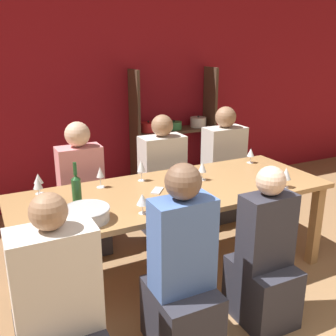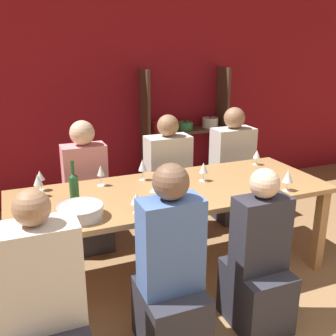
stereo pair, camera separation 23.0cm
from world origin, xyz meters
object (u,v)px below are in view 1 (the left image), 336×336
(person_near_a, at_px, (182,284))
(person_far_a, at_px, (82,203))
(wine_glass_empty_d, at_px, (100,173))
(cell_phone, at_px, (157,191))
(dining_table, at_px, (173,198))
(person_near_c, at_px, (60,329))
(wine_glass_empty_c, at_px, (141,166))
(mixing_bowl, at_px, (87,213))
(wine_glass_red_a, at_px, (251,153))
(wine_glass_empty_b, at_px, (202,167))
(wine_glass_red_d, at_px, (142,200))
(wine_glass_red_c, at_px, (38,179))
(wine_glass_empty_a, at_px, (50,217))
(wine_glass_white_a, at_px, (38,184))
(person_far_b, at_px, (162,190))
(wine_glass_red_b, at_px, (286,174))
(wine_bottle_green, at_px, (77,189))
(shelf_unit, at_px, (175,150))
(person_far_c, at_px, (223,176))
(person_near_b, at_px, (264,266))

(person_near_a, xyz_separation_m, person_far_a, (-0.22, 1.57, -0.01))
(wine_glass_empty_d, bearing_deg, cell_phone, -37.01)
(wine_glass_empty_d, height_order, cell_phone, wine_glass_empty_d)
(dining_table, bearing_deg, person_near_c, -143.55)
(wine_glass_empty_c, bearing_deg, cell_phone, -86.87)
(mixing_bowl, height_order, wine_glass_empty_d, wine_glass_empty_d)
(wine_glass_red_a, distance_m, cell_phone, 1.19)
(wine_glass_empty_b, bearing_deg, dining_table, -164.87)
(wine_glass_empty_b, height_order, wine_glass_red_d, wine_glass_empty_b)
(wine_glass_red_c, xyz_separation_m, wine_glass_empty_d, (0.47, -0.07, 0.00))
(wine_glass_empty_a, distance_m, wine_glass_white_a, 0.61)
(wine_glass_empty_d, height_order, person_far_b, person_far_b)
(wine_glass_empty_c, bearing_deg, wine_glass_white_a, -176.05)
(mixing_bowl, relative_size, wine_glass_red_c, 1.90)
(wine_glass_red_b, relative_size, person_near_a, 0.14)
(wine_glass_empty_a, bearing_deg, wine_glass_empty_d, 51.99)
(dining_table, relative_size, cell_phone, 16.03)
(wine_glass_empty_b, bearing_deg, wine_glass_red_b, -41.76)
(dining_table, height_order, wine_glass_empty_c, wine_glass_empty_c)
(wine_bottle_green, distance_m, wine_glass_red_c, 0.41)
(wine_glass_red_a, distance_m, wine_glass_empty_c, 1.16)
(wine_glass_empty_b, relative_size, person_near_c, 0.13)
(wine_glass_empty_b, bearing_deg, wine_bottle_green, -176.47)
(wine_bottle_green, height_order, wine_glass_empty_c, wine_bottle_green)
(shelf_unit, xyz_separation_m, wine_glass_white_a, (-1.95, -1.55, 0.35))
(mixing_bowl, height_order, wine_glass_empty_a, wine_glass_empty_a)
(wine_glass_empty_c, bearing_deg, mixing_bowl, -138.22)
(wine_glass_red_a, relative_size, person_far_c, 0.12)
(shelf_unit, relative_size, wine_glass_red_b, 9.43)
(wine_glass_red_d, xyz_separation_m, person_far_c, (1.50, 1.21, -0.43))
(shelf_unit, bearing_deg, wine_glass_empty_b, -110.19)
(dining_table, relative_size, wine_glass_white_a, 14.32)
(person_near_a, distance_m, person_far_a, 1.58)
(wine_glass_empty_a, bearing_deg, person_near_a, -31.42)
(wine_glass_empty_a, height_order, wine_glass_red_a, wine_glass_empty_a)
(dining_table, xyz_separation_m, wine_glass_red_b, (0.83, -0.37, 0.20))
(wine_glass_red_d, relative_size, person_near_b, 0.13)
(person_near_a, bearing_deg, person_far_b, 68.36)
(mixing_bowl, bearing_deg, person_far_a, 78.02)
(wine_glass_red_a, relative_size, wine_glass_white_a, 0.82)
(shelf_unit, height_order, wine_glass_red_d, shelf_unit)
(shelf_unit, distance_m, wine_glass_empty_d, 2.11)
(wine_glass_white_a, xyz_separation_m, person_near_c, (-0.09, -1.06, -0.47))
(wine_glass_red_b, relative_size, person_near_b, 0.15)
(wine_glass_red_b, height_order, wine_glass_empty_d, wine_glass_empty_d)
(person_near_a, distance_m, person_near_b, 0.64)
(wine_bottle_green, bearing_deg, wine_glass_red_b, -13.64)
(dining_table, relative_size, wine_glass_empty_a, 15.44)
(wine_glass_empty_b, distance_m, wine_glass_red_b, 0.69)
(wine_glass_red_d, bearing_deg, wine_glass_red_b, -2.04)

